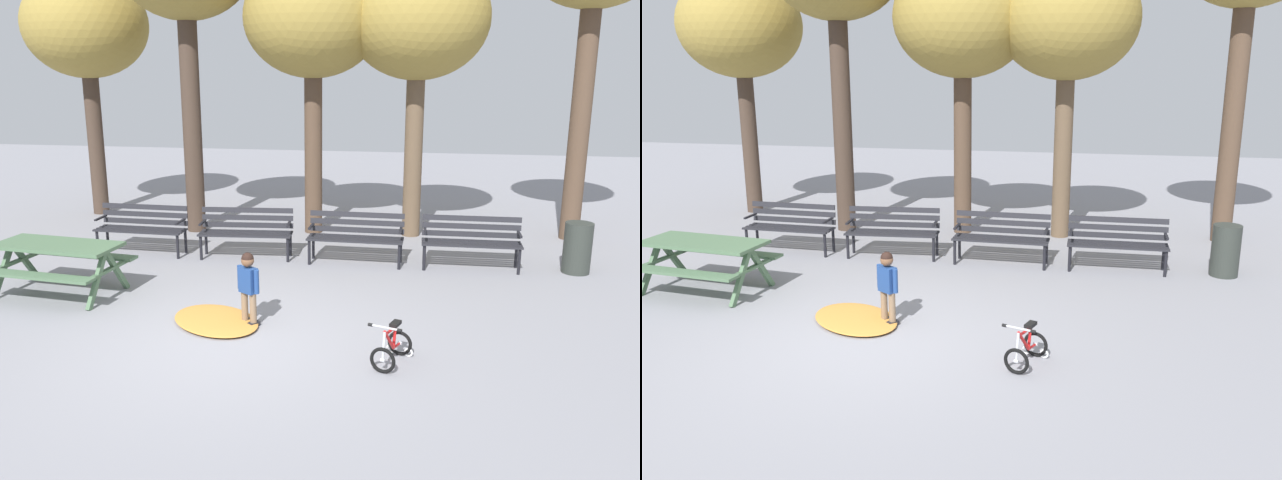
{
  "view_description": "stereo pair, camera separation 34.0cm",
  "coord_description": "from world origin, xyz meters",
  "views": [
    {
      "loc": [
        2.28,
        -7.24,
        3.3
      ],
      "look_at": [
        0.83,
        1.79,
        0.85
      ],
      "focal_mm": 37.45,
      "sensor_mm": 36.0,
      "label": 1
    },
    {
      "loc": [
        2.62,
        -7.18,
        3.3
      ],
      "look_at": [
        0.83,
        1.79,
        0.85
      ],
      "focal_mm": 37.45,
      "sensor_mm": 36.0,
      "label": 2
    }
  ],
  "objects": [
    {
      "name": "tree_right",
      "position": [
        2.03,
        5.59,
        4.0
      ],
      "size": [
        2.6,
        2.6,
        5.16
      ],
      "color": "brown",
      "rests_on": "ground"
    },
    {
      "name": "park_bench_far_left",
      "position": [
        -2.64,
        3.57,
        0.51
      ],
      "size": [
        1.61,
        0.5,
        0.85
      ],
      "color": "#232328",
      "rests_on": "ground"
    },
    {
      "name": "kids_bicycle",
      "position": [
        1.98,
        -0.28,
        0.2
      ],
      "size": [
        0.5,
        0.63,
        0.54
      ],
      "color": "black",
      "rests_on": "ground"
    },
    {
      "name": "trash_bin",
      "position": [
        4.73,
        3.58,
        0.41
      ],
      "size": [
        0.44,
        0.44,
        0.82
      ],
      "primitive_type": "cylinder",
      "color": "#2D332D",
      "rests_on": "ground"
    },
    {
      "name": "picnic_table",
      "position": [
        -2.93,
        1.3,
        0.59
      ],
      "size": [
        1.94,
        1.53,
        0.79
      ],
      "color": "#4C6B4C",
      "rests_on": "ground"
    },
    {
      "name": "leaf_pile",
      "position": [
        -0.35,
        0.58,
        0.04
      ],
      "size": [
        1.63,
        1.57,
        0.07
      ],
      "primitive_type": "ellipsoid",
      "rotation": [
        0.0,
        0.0,
        2.48
      ],
      "color": "#C68438",
      "rests_on": "ground"
    },
    {
      "name": "park_bench_left",
      "position": [
        -0.75,
        3.61,
        0.51
      ],
      "size": [
        1.63,
        0.58,
        0.85
      ],
      "color": "#232328",
      "rests_on": "ground"
    },
    {
      "name": "ground",
      "position": [
        0.0,
        0.0,
        0.0
      ],
      "size": [
        36.0,
        36.0,
        0.0
      ],
      "primitive_type": "plane",
      "color": "gray"
    },
    {
      "name": "park_bench_far_right",
      "position": [
        3.06,
        3.57,
        0.51
      ],
      "size": [
        1.6,
        0.47,
        0.85
      ],
      "color": "#232328",
      "rests_on": "ground"
    },
    {
      "name": "park_bench_right",
      "position": [
        1.16,
        3.56,
        0.51
      ],
      "size": [
        1.61,
        0.49,
        0.85
      ],
      "color": "#232328",
      "rests_on": "ground"
    },
    {
      "name": "tree_far_left",
      "position": [
        -4.91,
        6.48,
        3.99
      ],
      "size": [
        2.6,
        2.6,
        5.15
      ],
      "color": "#423328",
      "rests_on": "ground"
    },
    {
      "name": "child_standing",
      "position": [
        0.1,
        0.57,
        0.57
      ],
      "size": [
        0.33,
        0.27,
        0.98
      ],
      "color": "#7F664C",
      "rests_on": "ground"
    },
    {
      "name": "tree_center",
      "position": [
        0.1,
        5.54,
        4.03
      ],
      "size": [
        2.6,
        2.6,
        5.19
      ],
      "color": "brown",
      "rests_on": "ground"
    }
  ]
}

